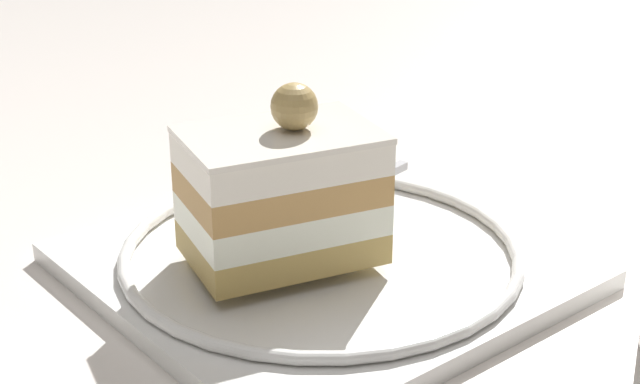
% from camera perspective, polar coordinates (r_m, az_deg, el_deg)
% --- Properties ---
extents(ground_plane, '(2.40, 2.40, 0.00)m').
position_cam_1_polar(ground_plane, '(0.51, -1.42, -5.27)').
color(ground_plane, silver).
extents(dessert_plate, '(0.26, 0.26, 0.02)m').
position_cam_1_polar(dessert_plate, '(0.51, 0.00, -4.01)').
color(dessert_plate, silver).
rests_on(dessert_plate, ground_plane).
extents(cake_slice, '(0.07, 0.10, 0.09)m').
position_cam_1_polar(cake_slice, '(0.48, -2.18, -0.10)').
color(cake_slice, tan).
rests_on(cake_slice, dessert_plate).
extents(fork, '(0.05, 0.10, 0.00)m').
position_cam_1_polar(fork, '(0.56, 1.67, -0.02)').
color(fork, silver).
rests_on(fork, dessert_plate).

